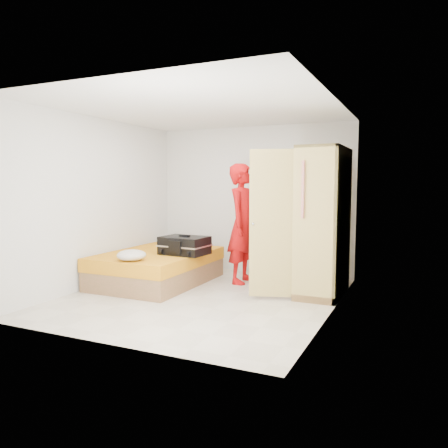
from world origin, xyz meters
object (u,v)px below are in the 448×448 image
at_px(bed, 157,267).
at_px(wardrobe, 319,225).
at_px(round_cushion, 131,255).
at_px(suitcase, 184,245).
at_px(person, 243,224).

bearing_deg(bed, wardrobe, 8.37).
relative_size(wardrobe, round_cushion, 5.07).
relative_size(suitcase, round_cushion, 1.80).
relative_size(wardrobe, suitcase, 2.82).
xyz_separation_m(wardrobe, round_cushion, (-2.41, -1.17, -0.42)).
bearing_deg(person, wardrobe, -99.70).
bearing_deg(suitcase, person, 44.55).
bearing_deg(round_cushion, wardrobe, 25.99).
height_order(wardrobe, suitcase, wardrobe).
bearing_deg(suitcase, bed, -175.65).
distance_m(wardrobe, round_cushion, 2.71).
bearing_deg(round_cushion, bed, 96.77).
bearing_deg(wardrobe, bed, -171.63).
xyz_separation_m(bed, round_cushion, (0.10, -0.81, 0.33)).
bearing_deg(wardrobe, person, 168.92).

